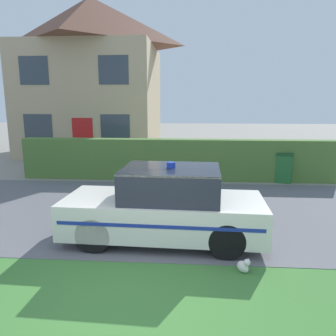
% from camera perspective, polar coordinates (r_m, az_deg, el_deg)
% --- Properties ---
extents(ground_plane, '(80.00, 80.00, 0.00)m').
position_cam_1_polar(ground_plane, '(5.26, -6.14, -21.51)').
color(ground_plane, gray).
extents(road_strip, '(28.00, 5.92, 0.01)m').
position_cam_1_polar(road_strip, '(8.87, -1.50, -7.28)').
color(road_strip, '#5B5B60').
rests_on(road_strip, ground).
extents(lawn_verge, '(28.00, 2.11, 0.01)m').
position_cam_1_polar(lawn_verge, '(5.26, -6.12, -21.41)').
color(lawn_verge, '#3D7533').
rests_on(lawn_verge, ground).
extents(garden_hedge, '(11.47, 0.53, 1.51)m').
position_cam_1_polar(garden_hedge, '(12.12, 1.44, 1.48)').
color(garden_hedge, '#4C7233').
rests_on(garden_hedge, ground).
extents(police_car, '(4.13, 1.79, 1.66)m').
position_cam_1_polar(police_car, '(6.79, -0.45, -6.71)').
color(police_car, black).
rests_on(police_car, road_strip).
extents(cat, '(0.26, 0.34, 0.29)m').
position_cam_1_polar(cat, '(5.94, 13.04, -16.30)').
color(cat, silver).
rests_on(cat, ground).
extents(house_left, '(7.22, 6.54, 8.36)m').
position_cam_1_polar(house_left, '(19.35, -12.90, 15.37)').
color(house_left, tan).
rests_on(house_left, ground).
extents(wheelie_bin, '(0.73, 0.71, 1.08)m').
position_cam_1_polar(wheelie_bin, '(12.47, 19.61, 0.13)').
color(wheelie_bin, '#23662D').
rests_on(wheelie_bin, ground).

